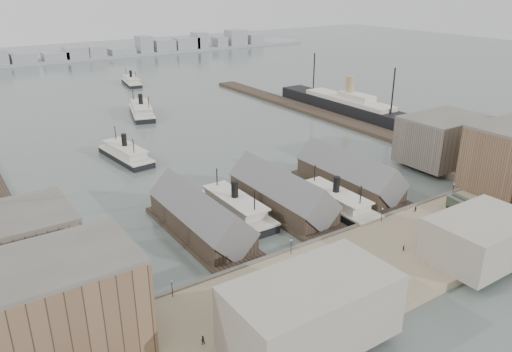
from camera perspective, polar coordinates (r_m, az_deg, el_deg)
ground at (r=131.82m, az=7.32°, el=-6.45°), size 900.00×900.00×0.00m
quay at (r=119.15m, az=13.70°, el=-9.69°), size 180.00×30.00×2.00m
seawall at (r=127.92m, az=8.87°, el=-6.89°), size 180.00×1.20×2.30m
east_wharf at (r=243.25m, az=7.48°, el=7.03°), size 10.00×180.00×1.60m
ferry_shed_west at (r=129.03m, az=-6.39°, el=-4.75°), size 14.00×42.00×12.60m
ferry_shed_center at (r=141.51m, az=2.96°, el=-2.15°), size 14.00×42.00×12.60m
ferry_shed_east at (r=157.33m, az=10.59°, el=0.02°), size 14.00×42.00×12.60m
warehouse_west_front at (r=90.52m, az=-23.40°, el=-14.56°), size 32.00×18.00×18.00m
warehouse_west_back at (r=117.33m, az=-26.27°, el=-7.52°), size 26.00×20.00×14.00m
warehouse_east_back at (r=185.28m, az=20.54°, el=3.92°), size 28.00×20.00×15.00m
street_bldg_center at (r=124.78m, az=24.35°, el=-6.47°), size 24.00×16.00×10.00m
street_bldg_west at (r=90.38m, az=6.29°, el=-15.04°), size 30.00×16.00×12.00m
lamp_post_far_w at (r=103.27m, az=-9.59°, el=-12.24°), size 0.44×0.44×3.92m
lamp_post_near_w at (r=116.37m, az=4.04°, el=-7.75°), size 0.44×0.44×3.92m
lamp_post_near_e at (r=134.97m, az=14.21°, el=-4.04°), size 0.44×0.44×3.92m
lamp_post_far_e at (r=157.14m, az=21.66°, el=-1.21°), size 0.44×0.44×3.92m
far_shore at (r=431.25m, az=-23.93°, el=12.23°), size 500.00×40.00×15.72m
ferry_docked_west at (r=138.91m, az=-2.41°, el=-3.56°), size 9.17×30.57×10.92m
ferry_docked_east at (r=144.35m, az=9.06°, el=-2.85°), size 8.84×29.47×10.53m
ferry_open_near at (r=187.52m, az=-14.69°, el=2.53°), size 11.75×29.67×10.32m
ferry_open_mid at (r=246.85m, az=-12.94°, el=7.32°), size 17.40×32.78×11.22m
ferry_open_far at (r=322.63m, az=-14.05°, el=10.46°), size 11.62×26.91×9.30m
ocean_steamer at (r=249.10m, az=10.55°, el=7.93°), size 12.42×90.77×18.15m
tram at (r=146.51m, az=22.76°, el=-3.33°), size 4.06×11.37×3.96m
horse_cart_left at (r=98.70m, az=-2.19°, el=-15.08°), size 4.56×3.74×1.53m
horse_cart_center at (r=117.81m, az=9.83°, el=-8.70°), size 5.03×2.42×1.66m
horse_cart_right at (r=135.33m, az=21.90°, el=-5.85°), size 4.77×3.50×1.59m
pedestrian_0 at (r=99.34m, az=-12.83°, el=-15.43°), size 0.71×0.68×1.57m
pedestrian_1 at (r=92.39m, az=-6.12°, el=-18.14°), size 0.96×0.82×1.73m
pedestrian_2 at (r=112.98m, az=4.93°, el=-9.88°), size 1.20×1.14×1.63m
pedestrian_3 at (r=111.17m, az=11.99°, el=-10.87°), size 0.67×1.09×1.74m
pedestrian_4 at (r=117.53m, az=7.17°, el=-8.64°), size 0.60×0.83×1.58m
pedestrian_5 at (r=123.13m, az=16.52°, el=-7.92°), size 0.56×0.68×1.65m
pedestrian_6 at (r=143.68m, az=17.80°, el=-3.62°), size 1.07×1.00×1.75m
pedestrian_7 at (r=132.68m, az=21.05°, el=-6.28°), size 1.05×1.23×1.66m
pedestrian_8 at (r=151.78m, az=21.95°, el=-2.84°), size 1.01×0.85×1.62m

